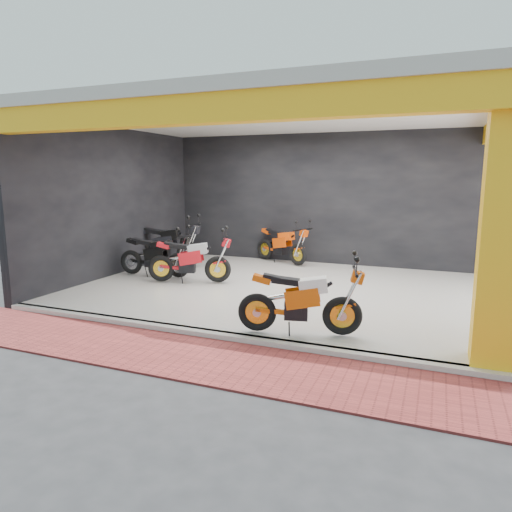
# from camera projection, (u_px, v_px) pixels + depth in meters

# --- Properties ---
(ground) EXTENTS (80.00, 80.00, 0.00)m
(ground) POSITION_uv_depth(u_px,v_px,m) (240.00, 318.00, 7.76)
(ground) COLOR #2D2D30
(ground) RESTS_ON ground
(showroom_floor) EXTENTS (8.00, 6.00, 0.10)m
(showroom_floor) POSITION_uv_depth(u_px,v_px,m) (278.00, 289.00, 9.58)
(showroom_floor) COLOR white
(showroom_floor) RESTS_ON ground
(showroom_ceiling) EXTENTS (8.40, 6.40, 0.20)m
(showroom_ceiling) POSITION_uv_depth(u_px,v_px,m) (280.00, 114.00, 8.97)
(showroom_ceiling) COLOR beige
(showroom_ceiling) RESTS_ON corner_column
(back_wall) EXTENTS (8.20, 0.20, 3.50)m
(back_wall) POSITION_uv_depth(u_px,v_px,m) (317.00, 201.00, 12.12)
(back_wall) COLOR black
(back_wall) RESTS_ON ground
(left_wall) EXTENTS (0.20, 6.20, 3.50)m
(left_wall) POSITION_uv_depth(u_px,v_px,m) (115.00, 204.00, 10.79)
(left_wall) COLOR black
(left_wall) RESTS_ON ground
(corner_column) EXTENTS (0.50, 0.50, 3.50)m
(corner_column) POSITION_uv_depth(u_px,v_px,m) (503.00, 231.00, 5.39)
(corner_column) COLOR yellow
(corner_column) RESTS_ON ground
(header_beam_front) EXTENTS (8.40, 0.30, 0.40)m
(header_beam_front) POSITION_uv_depth(u_px,v_px,m) (209.00, 109.00, 6.28)
(header_beam_front) COLOR yellow
(header_beam_front) RESTS_ON corner_column
(header_beam_right) EXTENTS (0.30, 6.40, 0.40)m
(header_beam_right) POSITION_uv_depth(u_px,v_px,m) (508.00, 120.00, 7.55)
(header_beam_right) COLOR yellow
(header_beam_right) RESTS_ON corner_column
(floor_kerb) EXTENTS (8.00, 0.20, 0.10)m
(floor_kerb) POSITION_uv_depth(u_px,v_px,m) (212.00, 335.00, 6.82)
(floor_kerb) COLOR white
(floor_kerb) RESTS_ON ground
(paver_front) EXTENTS (9.00, 1.40, 0.03)m
(paver_front) POSITION_uv_depth(u_px,v_px,m) (186.00, 356.00, 6.11)
(paver_front) COLOR #973431
(paver_front) RESTS_ON ground
(moto_hero) EXTENTS (2.02, 1.14, 1.17)m
(moto_hero) POSITION_uv_depth(u_px,v_px,m) (343.00, 297.00, 6.51)
(moto_hero) COLOR #DC5509
(moto_hero) RESTS_ON showroom_floor
(moto_row_a) EXTENTS (2.05, 1.26, 1.18)m
(moto_row_a) POSITION_uv_depth(u_px,v_px,m) (218.00, 257.00, 9.79)
(moto_row_a) COLOR red
(moto_row_a) RESTS_ON showroom_floor
(moto_row_b) EXTENTS (1.93, 0.81, 1.15)m
(moto_row_b) POSITION_uv_depth(u_px,v_px,m) (178.00, 253.00, 10.27)
(moto_row_b) COLOR black
(moto_row_b) RESTS_ON showroom_floor
(moto_row_c) EXTENTS (2.01, 1.44, 1.15)m
(moto_row_c) POSITION_uv_depth(u_px,v_px,m) (298.00, 244.00, 11.71)
(moto_row_c) COLOR #DD4409
(moto_row_c) RESTS_ON showroom_floor
(moto_row_d) EXTENTS (2.18, 0.93, 1.30)m
(moto_row_d) POSITION_uv_depth(u_px,v_px,m) (188.00, 242.00, 11.48)
(moto_row_d) COLOR black
(moto_row_d) RESTS_ON showroom_floor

